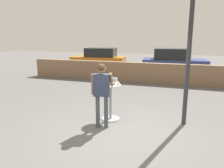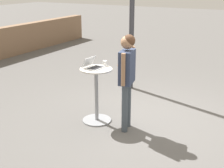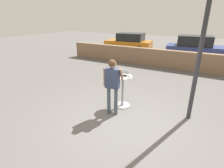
% 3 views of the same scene
% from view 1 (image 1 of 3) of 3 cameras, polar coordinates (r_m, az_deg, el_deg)
% --- Properties ---
extents(ground_plane, '(50.00, 50.00, 0.00)m').
position_cam_1_polar(ground_plane, '(5.81, 1.24, -12.42)').
color(ground_plane, '#5B5956').
extents(pavement_kerb, '(14.06, 0.35, 1.05)m').
position_cam_1_polar(pavement_kerb, '(11.74, 10.34, 2.86)').
color(pavement_kerb, '#84664C').
rests_on(pavement_kerb, ground_plane).
extents(cafe_table, '(0.61, 0.61, 1.06)m').
position_cam_1_polar(cafe_table, '(6.47, -0.40, -4.47)').
color(cafe_table, gray).
rests_on(cafe_table, ground_plane).
extents(laptop, '(0.35, 0.34, 0.20)m').
position_cam_1_polar(laptop, '(6.39, -0.20, 0.35)').
color(laptop, silver).
rests_on(laptop, cafe_table).
extents(coffee_mug, '(0.12, 0.08, 0.10)m').
position_cam_1_polar(coffee_mug, '(6.21, 1.51, 0.06)').
color(coffee_mug, white).
rests_on(coffee_mug, cafe_table).
extents(standing_person, '(0.56, 0.44, 1.75)m').
position_cam_1_polar(standing_person, '(5.74, -2.73, -0.85)').
color(standing_person, '#424C56').
rests_on(standing_person, ground_plane).
extents(parked_car_near_street, '(4.11, 2.14, 1.66)m').
position_cam_1_polar(parked_car_near_street, '(14.60, 15.75, 5.69)').
color(parked_car_near_street, navy).
rests_on(parked_car_near_street, ground_plane).
extents(parked_car_further_down, '(3.95, 2.12, 1.60)m').
position_cam_1_polar(parked_car_further_down, '(15.99, -3.35, 6.61)').
color(parked_car_further_down, '#B76B19').
rests_on(parked_car_further_down, ground_plane).
extents(street_lamp, '(0.32, 0.32, 3.93)m').
position_cam_1_polar(street_lamp, '(6.16, 19.82, 12.87)').
color(street_lamp, '#2D2D33').
rests_on(street_lamp, ground_plane).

